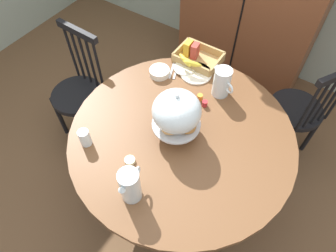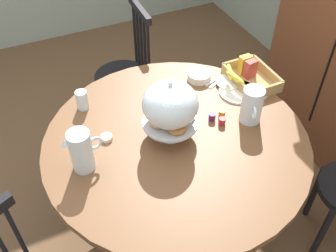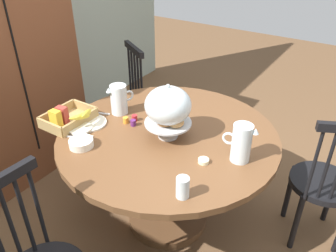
{
  "view_description": "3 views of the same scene",
  "coord_description": "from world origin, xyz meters",
  "px_view_note": "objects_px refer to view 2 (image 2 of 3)",
  "views": [
    {
      "loc": [
        0.62,
        -0.82,
        2.22
      ],
      "look_at": [
        0.02,
        0.09,
        0.74
      ],
      "focal_mm": 32.51,
      "sensor_mm": 36.0,
      "label": 1
    },
    {
      "loc": [
        1.36,
        -0.53,
        2.15
      ],
      "look_at": [
        0.02,
        0.09,
        0.74
      ],
      "focal_mm": 41.7,
      "sensor_mm": 36.0,
      "label": 2
    },
    {
      "loc": [
        -1.34,
        -0.87,
        1.87
      ],
      "look_at": [
        0.12,
        0.09,
        0.79
      ],
      "focal_mm": 36.29,
      "sensor_mm": 36.0,
      "label": 3
    }
  ],
  "objects_px": {
    "windsor_chair_facing_door": "(126,77)",
    "china_plate_small": "(229,82)",
    "china_plate_large": "(238,92)",
    "butter_dish": "(107,138)",
    "milk_pitcher": "(252,107)",
    "cereal_bowl": "(199,76)",
    "dining_table": "(176,162)",
    "pastry_stand_with_dome": "(170,106)",
    "cereal_basket": "(248,75)",
    "drinking_glass": "(82,100)",
    "orange_juice_pitcher": "(82,152)"
  },
  "relations": [
    {
      "from": "windsor_chair_facing_door",
      "to": "china_plate_small",
      "type": "bearing_deg",
      "value": 30.42
    },
    {
      "from": "china_plate_large",
      "to": "butter_dish",
      "type": "relative_size",
      "value": 3.67
    },
    {
      "from": "milk_pitcher",
      "to": "cereal_bowl",
      "type": "height_order",
      "value": "milk_pitcher"
    },
    {
      "from": "dining_table",
      "to": "pastry_stand_with_dome",
      "type": "height_order",
      "value": "pastry_stand_with_dome"
    },
    {
      "from": "pastry_stand_with_dome",
      "to": "china_plate_small",
      "type": "xyz_separation_m",
      "value": [
        -0.24,
        0.49,
        -0.18
      ]
    },
    {
      "from": "cereal_bowl",
      "to": "pastry_stand_with_dome",
      "type": "bearing_deg",
      "value": -44.69
    },
    {
      "from": "cereal_basket",
      "to": "butter_dish",
      "type": "bearing_deg",
      "value": -83.0
    },
    {
      "from": "china_plate_large",
      "to": "drinking_glass",
      "type": "xyz_separation_m",
      "value": [
        -0.24,
        -0.84,
        0.05
      ]
    },
    {
      "from": "cereal_basket",
      "to": "orange_juice_pitcher",
      "type": "bearing_deg",
      "value": -77.16
    },
    {
      "from": "china_plate_large",
      "to": "cereal_bowl",
      "type": "height_order",
      "value": "cereal_bowl"
    },
    {
      "from": "cereal_basket",
      "to": "china_plate_small",
      "type": "relative_size",
      "value": 2.11
    },
    {
      "from": "pastry_stand_with_dome",
      "to": "china_plate_small",
      "type": "bearing_deg",
      "value": 116.41
    },
    {
      "from": "milk_pitcher",
      "to": "china_plate_small",
      "type": "xyz_separation_m",
      "value": [
        -0.31,
        0.06,
        -0.07
      ]
    },
    {
      "from": "butter_dish",
      "to": "cereal_bowl",
      "type": "bearing_deg",
      "value": 110.77
    },
    {
      "from": "windsor_chair_facing_door",
      "to": "butter_dish",
      "type": "distance_m",
      "value": 0.96
    },
    {
      "from": "cereal_basket",
      "to": "drinking_glass",
      "type": "height_order",
      "value": "cereal_basket"
    },
    {
      "from": "cereal_basket",
      "to": "drinking_glass",
      "type": "xyz_separation_m",
      "value": [
        -0.17,
        -0.95,
        0.01
      ]
    },
    {
      "from": "dining_table",
      "to": "windsor_chair_facing_door",
      "type": "distance_m",
      "value": 0.98
    },
    {
      "from": "cereal_bowl",
      "to": "butter_dish",
      "type": "relative_size",
      "value": 2.33
    },
    {
      "from": "butter_dish",
      "to": "cereal_basket",
      "type": "bearing_deg",
      "value": 97.0
    },
    {
      "from": "cereal_basket",
      "to": "china_plate_small",
      "type": "distance_m",
      "value": 0.12
    },
    {
      "from": "pastry_stand_with_dome",
      "to": "cereal_basket",
      "type": "xyz_separation_m",
      "value": [
        -0.22,
        0.61,
        -0.15
      ]
    },
    {
      "from": "cereal_basket",
      "to": "windsor_chair_facing_door",
      "type": "bearing_deg",
      "value": -143.78
    },
    {
      "from": "china_plate_large",
      "to": "cereal_bowl",
      "type": "xyz_separation_m",
      "value": [
        -0.21,
        -0.14,
        0.02
      ]
    },
    {
      "from": "milk_pitcher",
      "to": "dining_table",
      "type": "bearing_deg",
      "value": -95.03
    },
    {
      "from": "china_plate_large",
      "to": "china_plate_small",
      "type": "relative_size",
      "value": 1.47
    },
    {
      "from": "butter_dish",
      "to": "windsor_chair_facing_door",
      "type": "bearing_deg",
      "value": 155.2
    },
    {
      "from": "windsor_chair_facing_door",
      "to": "cereal_basket",
      "type": "xyz_separation_m",
      "value": [
        0.72,
        0.53,
        0.33
      ]
    },
    {
      "from": "orange_juice_pitcher",
      "to": "milk_pitcher",
      "type": "xyz_separation_m",
      "value": [
        0.05,
        0.89,
        -0.01
      ]
    },
    {
      "from": "dining_table",
      "to": "butter_dish",
      "type": "distance_m",
      "value": 0.4
    },
    {
      "from": "china_plate_large",
      "to": "cereal_bowl",
      "type": "relative_size",
      "value": 1.57
    },
    {
      "from": "windsor_chair_facing_door",
      "to": "pastry_stand_with_dome",
      "type": "distance_m",
      "value": 1.06
    },
    {
      "from": "orange_juice_pitcher",
      "to": "windsor_chair_facing_door",
      "type": "bearing_deg",
      "value": 150.93
    },
    {
      "from": "pastry_stand_with_dome",
      "to": "orange_juice_pitcher",
      "type": "xyz_separation_m",
      "value": [
        0.02,
        -0.45,
        -0.1
      ]
    },
    {
      "from": "milk_pitcher",
      "to": "cereal_basket",
      "type": "xyz_separation_m",
      "value": [
        -0.29,
        0.18,
        -0.05
      ]
    },
    {
      "from": "butter_dish",
      "to": "china_plate_small",
      "type": "bearing_deg",
      "value": 99.46
    },
    {
      "from": "milk_pitcher",
      "to": "drinking_glass",
      "type": "distance_m",
      "value": 0.9
    },
    {
      "from": "milk_pitcher",
      "to": "butter_dish",
      "type": "bearing_deg",
      "value": -103.65
    },
    {
      "from": "cereal_basket",
      "to": "pastry_stand_with_dome",
      "type": "bearing_deg",
      "value": -69.81
    },
    {
      "from": "orange_juice_pitcher",
      "to": "milk_pitcher",
      "type": "bearing_deg",
      "value": 86.88
    },
    {
      "from": "cereal_basket",
      "to": "drinking_glass",
      "type": "distance_m",
      "value": 0.97
    },
    {
      "from": "dining_table",
      "to": "china_plate_small",
      "type": "xyz_separation_m",
      "value": [
        -0.27,
        0.47,
        0.2
      ]
    },
    {
      "from": "pastry_stand_with_dome",
      "to": "orange_juice_pitcher",
      "type": "bearing_deg",
      "value": -87.71
    },
    {
      "from": "windsor_chair_facing_door",
      "to": "orange_juice_pitcher",
      "type": "bearing_deg",
      "value": -29.07
    },
    {
      "from": "cereal_bowl",
      "to": "drinking_glass",
      "type": "distance_m",
      "value": 0.7
    },
    {
      "from": "orange_juice_pitcher",
      "to": "china_plate_large",
      "type": "bearing_deg",
      "value": 100.29
    },
    {
      "from": "cereal_basket",
      "to": "china_plate_small",
      "type": "height_order",
      "value": "cereal_basket"
    },
    {
      "from": "cereal_bowl",
      "to": "orange_juice_pitcher",
      "type": "bearing_deg",
      "value": -64.86
    },
    {
      "from": "china_plate_small",
      "to": "windsor_chair_facing_door",
      "type": "bearing_deg",
      "value": -149.58
    },
    {
      "from": "pastry_stand_with_dome",
      "to": "china_plate_small",
      "type": "distance_m",
      "value": 0.58
    }
  ]
}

